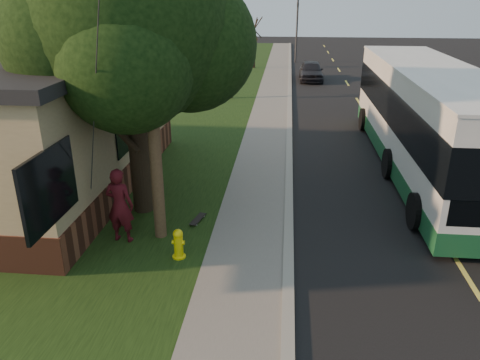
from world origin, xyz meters
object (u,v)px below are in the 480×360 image
leafy_tree (131,25)px  skateboarder (120,205)px  bare_tree_near (230,62)px  distant_car (311,71)px  utility_pole (148,55)px  bare_tree_far (254,44)px  traffic_signal (297,26)px  transit_bus (428,116)px  dumpster (30,184)px  fire_hydrant (178,244)px  skateboard_main (198,219)px

leafy_tree → skateboarder: leafy_tree is taller
bare_tree_near → distant_car: bearing=53.8°
utility_pole → bare_tree_far: utility_pole is taller
leafy_tree → traffic_signal: leafy_tree is taller
transit_bus → skateboarder: 11.02m
leafy_tree → dumpster: 5.56m
fire_hydrant → bare_tree_far: size_ratio=0.18×
fire_hydrant → dumpster: bearing=154.0°
bare_tree_near → skateboarder: 17.37m
bare_tree_near → traffic_signal: traffic_signal is taller
traffic_signal → distant_car: size_ratio=1.37×
bare_tree_far → dumpster: bare_tree_far is taller
bare_tree_far → traffic_signal: size_ratio=0.73×
fire_hydrant → bare_tree_far: 30.04m
fire_hydrant → distant_car: size_ratio=0.18×
bare_tree_near → bare_tree_far: (0.50, 12.00, -0.15)m
leafy_tree → skateboarder: size_ratio=4.02×
fire_hydrant → dumpster: (-4.93, 2.41, 0.32)m
bare_tree_near → skateboard_main: (1.00, -16.09, -2.03)m
fire_hydrant → traffic_signal: size_ratio=0.13×
fire_hydrant → skateboarder: bearing=157.0°
bare_tree_near → traffic_signal: 16.52m
utility_pole → skateboard_main: 4.67m
distant_car → skateboard_main: bearing=-100.4°
leafy_tree → traffic_signal: size_ratio=1.42×
traffic_signal → dumpster: traffic_signal is taller
traffic_signal → transit_bus: 27.33m
utility_pole → leafy_tree: size_ratio=1.16×
transit_bus → skateboarder: bearing=-144.7°
bare_tree_near → bare_tree_far: bearing=87.6°
fire_hydrant → skateboard_main: (0.10, 1.91, -0.31)m
traffic_signal → dumpster: 32.68m
leafy_tree → transit_bus: bearing=26.2°
leafy_tree → skateboard_main: (1.67, -0.74, -5.04)m
utility_pole → dumpster: size_ratio=4.62×
transit_bus → distant_car: bearing=100.4°
bare_tree_far → distant_car: 6.97m
dumpster → bare_tree_near: bearing=75.5°
transit_bus → leafy_tree: bearing=-153.8°
transit_bus → distant_car: (-3.26, 17.80, -1.23)m
fire_hydrant → dumpster: 5.50m
skateboard_main → distant_car: (4.00, 22.93, 0.56)m
transit_bus → fire_hydrant: bearing=-136.3°
fire_hydrant → utility_pole: utility_pole is taller
leafy_tree → distant_car: bearing=75.7°
bare_tree_far → distant_car: bare_tree_far is taller
traffic_signal → skateboarder: bearing=-98.0°
utility_pole → traffic_signal: (3.81, 33.01, -1.47)m
skateboard_main → leafy_tree: bearing=156.2°
bare_tree_far → dumpster: size_ratio=2.05×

